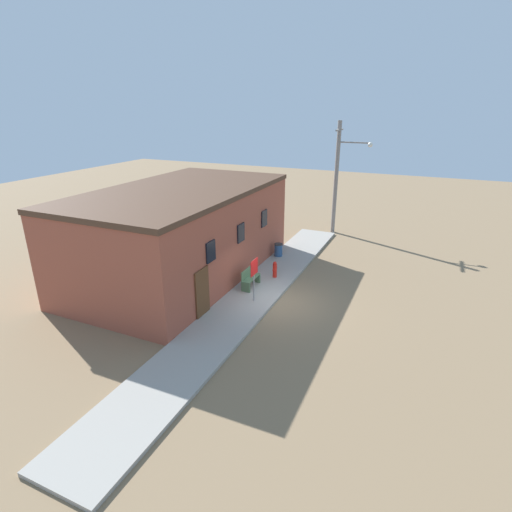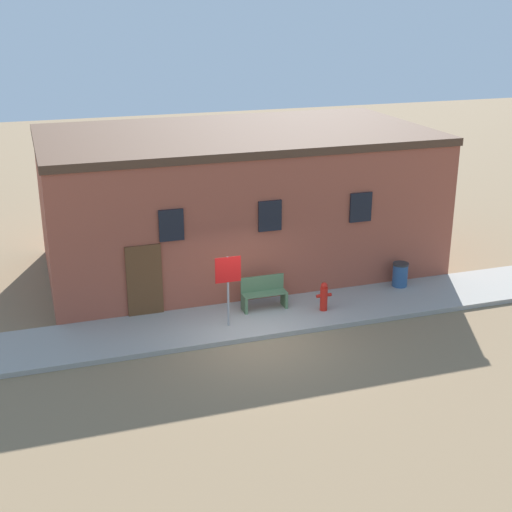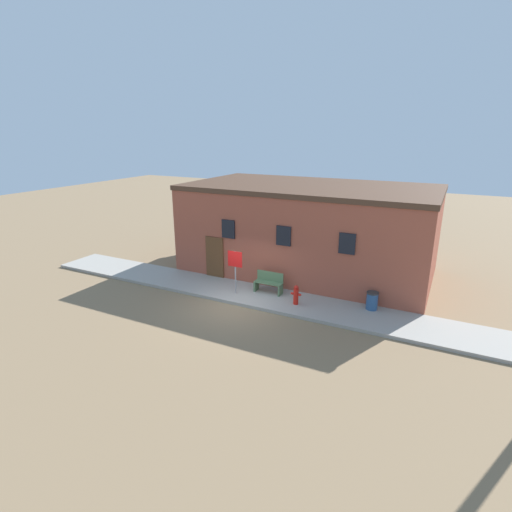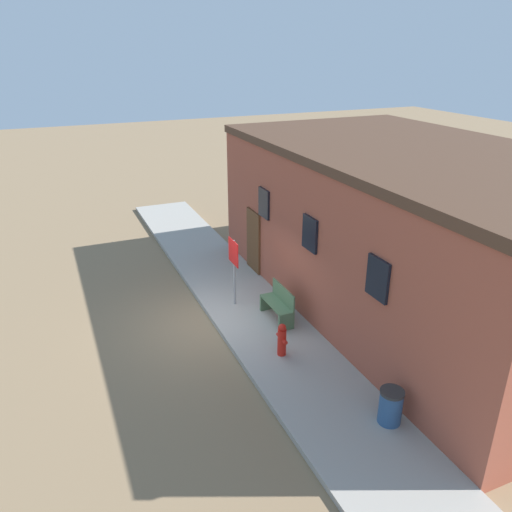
# 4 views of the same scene
# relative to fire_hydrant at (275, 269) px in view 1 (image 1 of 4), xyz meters

# --- Properties ---
(ground_plane) EXTENTS (80.00, 80.00, 0.00)m
(ground_plane) POSITION_rel_fire_hydrant_xyz_m (-2.34, -1.02, -0.56)
(ground_plane) COLOR #846B4C
(sidewalk) EXTENTS (22.33, 2.38, 0.14)m
(sidewalk) POSITION_rel_fire_hydrant_xyz_m (-2.34, 0.17, -0.50)
(sidewalk) COLOR #9E998E
(sidewalk) RESTS_ON ground
(brick_building) EXTENTS (12.48, 6.87, 4.60)m
(brick_building) POSITION_rel_fire_hydrant_xyz_m (-1.19, 4.73, 1.74)
(brick_building) COLOR #9E4C38
(brick_building) RESTS_ON ground
(fire_hydrant) EXTENTS (0.45, 0.21, 0.85)m
(fire_hydrant) POSITION_rel_fire_hydrant_xyz_m (0.00, 0.00, 0.00)
(fire_hydrant) COLOR red
(fire_hydrant) RESTS_ON sidewalk
(stop_sign) EXTENTS (0.71, 0.06, 2.00)m
(stop_sign) POSITION_rel_fire_hydrant_xyz_m (-2.88, -0.13, 0.98)
(stop_sign) COLOR gray
(stop_sign) RESTS_ON sidewalk
(bench) EXTENTS (1.30, 0.44, 0.95)m
(bench) POSITION_rel_fire_hydrant_xyz_m (-1.59, 0.67, 0.03)
(bench) COLOR #4C6B47
(bench) RESTS_ON sidewalk
(trash_bin) EXTENTS (0.49, 0.49, 0.76)m
(trash_bin) POSITION_rel_fire_hydrant_xyz_m (2.99, 0.95, -0.05)
(trash_bin) COLOR #2D517F
(trash_bin) RESTS_ON sidewalk
(utility_pole) EXTENTS (1.80, 2.35, 7.57)m
(utility_pole) POSITION_rel_fire_hydrant_xyz_m (9.44, -0.84, 3.50)
(utility_pole) COLOR gray
(utility_pole) RESTS_ON ground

